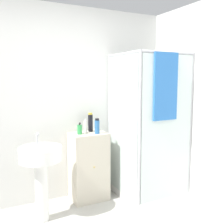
% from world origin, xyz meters
% --- Properties ---
extents(wall_back, '(6.40, 0.06, 2.50)m').
position_xyz_m(wall_back, '(0.00, 1.70, 1.25)').
color(wall_back, white).
rests_on(wall_back, ground_plane).
extents(shower_enclosure, '(0.81, 0.84, 1.90)m').
position_xyz_m(shower_enclosure, '(1.21, 1.18, 0.56)').
color(shower_enclosure, white).
rests_on(shower_enclosure, ground_plane).
extents(vanity_cabinet, '(0.46, 0.40, 0.88)m').
position_xyz_m(vanity_cabinet, '(0.48, 1.48, 0.44)').
color(vanity_cabinet, beige).
rests_on(vanity_cabinet, ground_plane).
extents(sink, '(0.46, 0.46, 0.97)m').
position_xyz_m(sink, '(-0.19, 1.21, 0.64)').
color(sink, white).
rests_on(sink, ground_plane).
extents(soap_dispenser, '(0.06, 0.06, 0.15)m').
position_xyz_m(soap_dispenser, '(0.36, 1.45, 0.94)').
color(soap_dispenser, green).
rests_on(soap_dispenser, vanity_cabinet).
extents(shampoo_bottle_tall_black, '(0.06, 0.06, 0.25)m').
position_xyz_m(shampoo_bottle_tall_black, '(0.55, 1.56, 1.00)').
color(shampoo_bottle_tall_black, black).
rests_on(shampoo_bottle_tall_black, vanity_cabinet).
extents(shampoo_bottle_blue, '(0.06, 0.06, 0.19)m').
position_xyz_m(shampoo_bottle_blue, '(0.57, 1.38, 0.98)').
color(shampoo_bottle_blue, '#2D66A3').
rests_on(shampoo_bottle_blue, vanity_cabinet).
extents(lotion_bottle_white, '(0.04, 0.04, 0.18)m').
position_xyz_m(lotion_bottle_white, '(0.46, 1.51, 0.96)').
color(lotion_bottle_white, white).
rests_on(lotion_bottle_white, vanity_cabinet).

